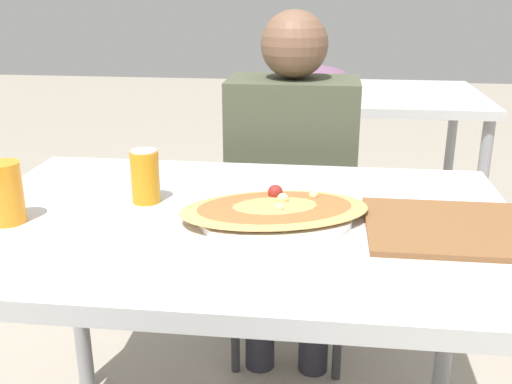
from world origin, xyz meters
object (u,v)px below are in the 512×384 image
at_px(dining_table, 238,249).
at_px(drink_glass, 5,193).
at_px(pizza_main, 275,212).
at_px(soda_can, 145,176).
at_px(person_seated, 292,165).
at_px(chair_far_seated, 293,205).

xyz_separation_m(dining_table, drink_glass, (-0.48, -0.09, 0.15)).
xyz_separation_m(pizza_main, soda_can, (-0.31, 0.08, 0.04)).
relative_size(dining_table, person_seated, 1.04).
height_order(chair_far_seated, drink_glass, chair_far_seated).
relative_size(person_seated, drink_glass, 8.90).
relative_size(dining_table, chair_far_seated, 1.33).
relative_size(pizza_main, drink_glass, 3.47).
distance_m(person_seated, drink_glass, 0.92).
distance_m(dining_table, drink_glass, 0.51).
height_order(dining_table, pizza_main, pizza_main).
distance_m(person_seated, soda_can, 0.65).
xyz_separation_m(chair_far_seated, person_seated, (-0.00, -0.12, 0.18)).
bearing_deg(drink_glass, chair_far_seated, 55.83).
bearing_deg(pizza_main, soda_can, 166.07).
xyz_separation_m(dining_table, chair_far_seated, (0.08, 0.74, -0.17)).
xyz_separation_m(chair_far_seated, pizza_main, (0.00, -0.75, 0.27)).
bearing_deg(person_seated, soda_can, 61.16).
bearing_deg(chair_far_seated, drink_glass, 55.83).
height_order(chair_far_seated, soda_can, chair_far_seated).
bearing_deg(dining_table, pizza_main, -5.05).
bearing_deg(person_seated, pizza_main, 90.20).
xyz_separation_m(chair_far_seated, drink_glass, (-0.56, -0.83, 0.31)).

